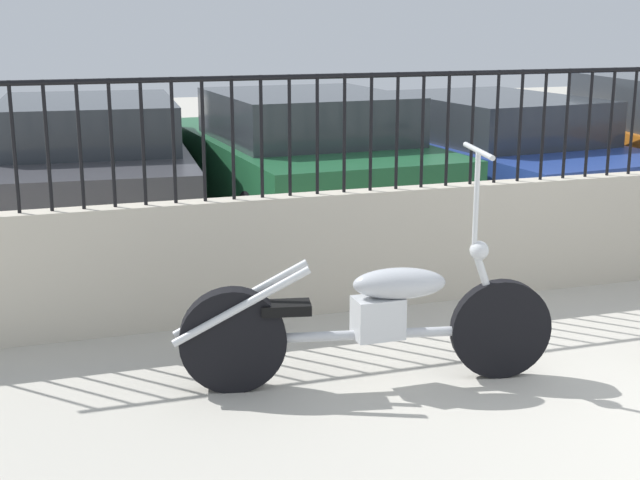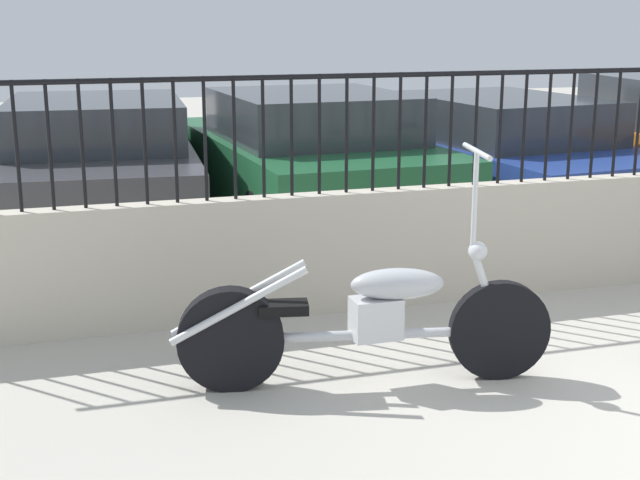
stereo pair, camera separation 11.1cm
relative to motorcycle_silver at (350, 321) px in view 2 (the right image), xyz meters
The scene contains 6 objects.
low_wall 2.31m from the motorcycle_silver, 34.53° to the left, with size 9.11×0.18×0.86m.
fence_railing 2.52m from the motorcycle_silver, 34.53° to the left, with size 9.11×0.04×0.83m.
motorcycle_silver is the anchor object (origin of this frame).
car_dark_grey 4.60m from the motorcycle_silver, 104.04° to the left, with size 2.10×4.37×1.30m.
car_green 4.02m from the motorcycle_silver, 77.18° to the left, with size 2.05×4.15×1.35m.
car_blue 5.00m from the motorcycle_silver, 53.43° to the left, with size 2.22×4.68×1.25m.
Camera 2 is at (-3.47, -3.20, 2.08)m, focal length 50.00 mm.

